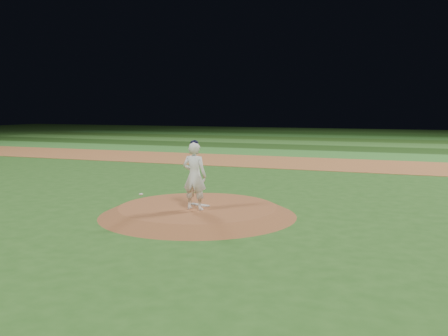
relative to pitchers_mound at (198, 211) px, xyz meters
The scene contains 12 objects.
ground 0.12m from the pitchers_mound, ahead, with size 120.00×120.00×0.00m, color #27571C.
infield_dirt_band 14.00m from the pitchers_mound, 90.00° to the left, with size 70.00×6.00×0.02m, color #9F5F31.
outfield_stripe_0 19.50m from the pitchers_mound, 90.00° to the left, with size 70.00×5.00×0.02m, color #33772B.
outfield_stripe_1 24.50m from the pitchers_mound, 90.00° to the left, with size 70.00×5.00×0.02m, color #1C3F14.
outfield_stripe_2 29.50m from the pitchers_mound, 90.00° to the left, with size 70.00×5.00×0.02m, color #366F28.
outfield_stripe_3 34.50m from the pitchers_mound, 90.00° to the left, with size 70.00×5.00×0.02m, color #244C18.
outfield_stripe_4 39.50m from the pitchers_mound, 90.00° to the left, with size 70.00×5.00×0.02m, color #2B6524.
outfield_stripe_5 44.50m from the pitchers_mound, 90.00° to the left, with size 70.00×5.00×0.02m, color #1F4A17.
pitchers_mound is the anchor object (origin of this frame).
pitching_rubber 0.19m from the pitchers_mound, 87.03° to the left, with size 0.61×0.15×0.03m, color beige.
rosin_bag 2.55m from the pitchers_mound, 159.02° to the left, with size 0.13×0.13×0.07m, color beige.
pitcher_on_mound 1.16m from the pitchers_mound, 75.58° to the right, with size 0.67×0.44×1.88m.
Camera 1 is at (5.70, -12.49, 3.00)m, focal length 40.00 mm.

